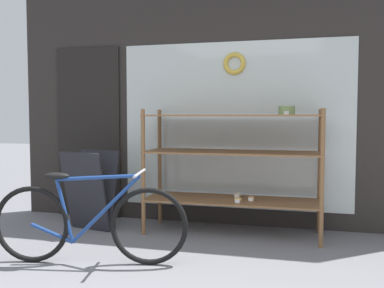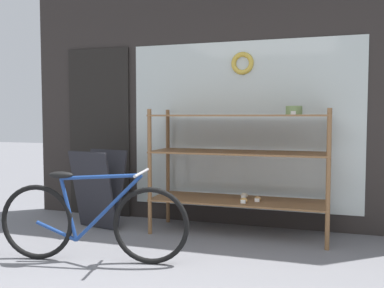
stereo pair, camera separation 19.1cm
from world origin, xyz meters
name	(u,v)px [view 2 (the right image)]	position (x,y,z in m)	size (l,w,h in m)	color
storefront_facade	(222,84)	(-0.05, 2.88, 1.63)	(4.99, 0.13, 3.37)	#2D2826
display_case	(241,158)	(0.26, 2.45, 0.82)	(1.85, 0.58, 1.36)	brown
bicycle	(92,221)	(-0.79, 1.23, 0.36)	(1.66, 0.49, 0.79)	black
sandwich_board	(99,189)	(-1.31, 2.23, 0.44)	(0.61, 0.49, 0.87)	#232328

